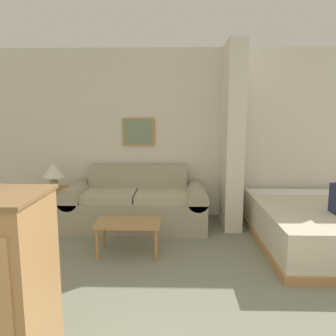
{
  "coord_description": "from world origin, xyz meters",
  "views": [
    {
      "loc": [
        -0.14,
        -1.09,
        1.6
      ],
      "look_at": [
        -0.23,
        2.36,
        1.05
      ],
      "focal_mm": 35.0,
      "sensor_mm": 36.0,
      "label": 1
    }
  ],
  "objects_px": {
    "table_lamp": "(53,171)",
    "bed": "(332,225)",
    "coffee_table": "(128,225)",
    "couch": "(136,205)"
  },
  "relations": [
    {
      "from": "table_lamp",
      "to": "bed",
      "type": "height_order",
      "value": "table_lamp"
    },
    {
      "from": "table_lamp",
      "to": "bed",
      "type": "xyz_separation_m",
      "value": [
        3.7,
        -0.6,
        -0.57
      ]
    },
    {
      "from": "table_lamp",
      "to": "bed",
      "type": "bearing_deg",
      "value": -9.23
    },
    {
      "from": "table_lamp",
      "to": "bed",
      "type": "relative_size",
      "value": 0.18
    },
    {
      "from": "coffee_table",
      "to": "bed",
      "type": "height_order",
      "value": "bed"
    },
    {
      "from": "coffee_table",
      "to": "bed",
      "type": "distance_m",
      "value": 2.52
    },
    {
      "from": "coffee_table",
      "to": "table_lamp",
      "type": "xyz_separation_m",
      "value": [
        -1.2,
        0.92,
        0.48
      ]
    },
    {
      "from": "couch",
      "to": "bed",
      "type": "distance_m",
      "value": 2.6
    },
    {
      "from": "couch",
      "to": "bed",
      "type": "xyz_separation_m",
      "value": [
        2.52,
        -0.63,
        -0.07
      ]
    },
    {
      "from": "couch",
      "to": "coffee_table",
      "type": "distance_m",
      "value": 0.95
    }
  ]
}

